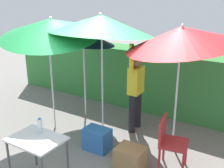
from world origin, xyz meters
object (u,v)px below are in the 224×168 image
at_px(person_vendor, 136,88).
at_px(folding_table, 37,144).
at_px(umbrella_navy, 181,37).
at_px(bottle_water, 40,126).
at_px(umbrella_orange, 50,28).
at_px(umbrella_rainbow, 83,37).
at_px(crate_cardboard, 130,158).
at_px(umbrella_yellow, 101,24).
at_px(chair_plastic, 170,140).
at_px(cooler_box, 97,139).

relative_size(person_vendor, folding_table, 2.35).
bearing_deg(umbrella_navy, bottle_water, -128.41).
bearing_deg(umbrella_orange, person_vendor, 30.31).
height_order(umbrella_rainbow, crate_cardboard, umbrella_rainbow).
relative_size(umbrella_yellow, umbrella_navy, 1.01).
xyz_separation_m(umbrella_navy, folding_table, (-1.41, -2.05, -1.45)).
distance_m(umbrella_yellow, crate_cardboard, 2.56).
height_order(chair_plastic, cooler_box, chair_plastic).
bearing_deg(folding_table, umbrella_navy, 55.52).
bearing_deg(cooler_box, bottle_water, -106.58).
bearing_deg(crate_cardboard, cooler_box, 168.19).
height_order(crate_cardboard, bottle_water, bottle_water).
distance_m(umbrella_rainbow, umbrella_navy, 2.33).
relative_size(crate_cardboard, bottle_water, 1.93).
distance_m(umbrella_yellow, folding_table, 2.56).
bearing_deg(umbrella_rainbow, person_vendor, -1.15).
bearing_deg(umbrella_orange, bottle_water, -54.22).
bearing_deg(umbrella_yellow, folding_table, -84.21).
bearing_deg(crate_cardboard, umbrella_navy, 69.01).
height_order(umbrella_navy, folding_table, umbrella_navy).
distance_m(chair_plastic, crate_cardboard, 0.72).
height_order(umbrella_yellow, folding_table, umbrella_yellow).
bearing_deg(bottle_water, umbrella_navy, 51.59).
bearing_deg(umbrella_yellow, bottle_water, -86.25).
relative_size(umbrella_rainbow, crate_cardboard, 4.53).
xyz_separation_m(umbrella_rainbow, chair_plastic, (2.45, -0.93, -1.35)).
bearing_deg(bottle_water, chair_plastic, 37.06).
height_order(umbrella_navy, chair_plastic, umbrella_navy).
relative_size(person_vendor, crate_cardboard, 4.05).
bearing_deg(folding_table, umbrella_rainbow, 110.91).
bearing_deg(crate_cardboard, umbrella_orange, 168.92).
xyz_separation_m(person_vendor, folding_table, (-0.45, -2.31, -0.28)).
distance_m(person_vendor, cooler_box, 1.32).
xyz_separation_m(person_vendor, chair_plastic, (1.11, -0.90, -0.42)).
bearing_deg(chair_plastic, cooler_box, -172.06).
height_order(folding_table, bottle_water, bottle_water).
height_order(umbrella_navy, cooler_box, umbrella_navy).
relative_size(umbrella_orange, person_vendor, 1.36).
bearing_deg(bottle_water, umbrella_orange, 125.78).
xyz_separation_m(crate_cardboard, bottle_water, (-1.11, -0.89, 0.68)).
distance_m(umbrella_orange, bottle_water, 2.04).
relative_size(person_vendor, chair_plastic, 2.11).
distance_m(umbrella_orange, crate_cardboard, 2.86).
bearing_deg(umbrella_yellow, umbrella_navy, 0.54).
bearing_deg(crate_cardboard, umbrella_rainbow, 146.32).
bearing_deg(person_vendor, crate_cardboard, -65.12).
height_order(person_vendor, folding_table, person_vendor).
xyz_separation_m(umbrella_orange, cooler_box, (1.24, -0.23, -1.94)).
height_order(umbrella_yellow, chair_plastic, umbrella_yellow).
xyz_separation_m(umbrella_rainbow, umbrella_yellow, (0.69, -0.30, 0.35)).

